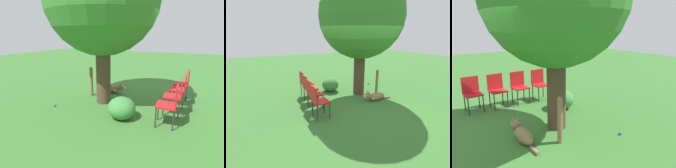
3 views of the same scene
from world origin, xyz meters
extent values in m
plane|color=#38702D|center=(0.00, 0.00, 0.00)|extent=(30.00, 30.00, 0.00)
cylinder|color=#4C3828|center=(0.43, 1.00, 1.03)|extent=(0.42, 0.42, 2.06)
sphere|color=#387A2D|center=(0.43, 1.00, 2.88)|extent=(3.01, 3.01, 3.01)
ellipsoid|color=olive|center=(0.61, 0.09, 0.14)|extent=(0.64, 0.27, 0.28)
ellipsoid|color=#C6B293|center=(0.43, 0.09, 0.13)|extent=(0.23, 0.23, 0.17)
sphere|color=olive|center=(0.23, 0.09, 0.23)|extent=(0.21, 0.21, 0.21)
cylinder|color=#C6B293|center=(0.11, 0.09, 0.21)|extent=(0.10, 0.09, 0.09)
cone|color=olive|center=(0.23, 0.03, 0.36)|extent=(0.07, 0.07, 0.09)
cone|color=olive|center=(0.23, 0.15, 0.36)|extent=(0.07, 0.07, 0.09)
cylinder|color=olive|center=(1.05, 0.08, 0.03)|extent=(0.29, 0.07, 0.07)
cylinder|color=#846647|center=(1.04, 0.66, 0.45)|extent=(0.10, 0.10, 0.90)
sphere|color=#846647|center=(1.04, 0.66, 0.92)|extent=(0.09, 0.09, 0.09)
cube|color=red|center=(-1.62, -0.28, 0.48)|extent=(0.43, 0.45, 0.04)
cube|color=red|center=(-1.82, -0.29, 0.71)|extent=(0.05, 0.44, 0.44)
cylinder|color=#2D2D2D|center=(-1.45, -0.08, 0.23)|extent=(0.03, 0.03, 0.46)
cylinder|color=#2D2D2D|center=(-1.44, -0.46, 0.23)|extent=(0.03, 0.03, 0.46)
cylinder|color=#2D2D2D|center=(-1.81, -0.10, 0.23)|extent=(0.03, 0.03, 0.46)
cylinder|color=#2D2D2D|center=(-1.80, -0.48, 0.23)|extent=(0.03, 0.03, 0.46)
cube|color=red|center=(-1.57, 0.37, 0.48)|extent=(0.43, 0.45, 0.04)
cube|color=red|center=(-1.76, 0.36, 0.71)|extent=(0.05, 0.44, 0.44)
cylinder|color=#2D2D2D|center=(-1.39, 0.57, 0.23)|extent=(0.03, 0.03, 0.46)
cylinder|color=#2D2D2D|center=(-1.38, 0.19, 0.23)|extent=(0.03, 0.03, 0.46)
cylinder|color=#2D2D2D|center=(-1.75, 0.55, 0.23)|extent=(0.03, 0.03, 0.46)
cylinder|color=#2D2D2D|center=(-1.74, 0.17, 0.23)|extent=(0.03, 0.03, 0.46)
cube|color=red|center=(-1.51, 1.02, 0.48)|extent=(0.43, 0.45, 0.04)
cube|color=red|center=(-1.70, 1.01, 0.71)|extent=(0.05, 0.44, 0.44)
cylinder|color=#2D2D2D|center=(-1.34, 1.22, 0.23)|extent=(0.03, 0.03, 0.46)
cylinder|color=#2D2D2D|center=(-1.32, 0.84, 0.23)|extent=(0.03, 0.03, 0.46)
cylinder|color=#2D2D2D|center=(-1.70, 1.21, 0.23)|extent=(0.03, 0.03, 0.46)
cylinder|color=#2D2D2D|center=(-1.68, 0.83, 0.23)|extent=(0.03, 0.03, 0.46)
cube|color=red|center=(-1.45, 1.67, 0.48)|extent=(0.43, 0.45, 0.04)
cube|color=red|center=(-1.65, 1.67, 0.71)|extent=(0.05, 0.44, 0.44)
cylinder|color=#2D2D2D|center=(-1.28, 1.87, 0.23)|extent=(0.03, 0.03, 0.46)
cylinder|color=#2D2D2D|center=(-1.27, 1.49, 0.23)|extent=(0.03, 0.03, 0.46)
cylinder|color=#2D2D2D|center=(-1.64, 1.86, 0.23)|extent=(0.03, 0.03, 0.46)
cylinder|color=#2D2D2D|center=(-1.62, 1.48, 0.23)|extent=(0.03, 0.03, 0.46)
sphere|color=blue|center=(1.53, 1.88, 0.03)|extent=(0.07, 0.07, 0.07)
ellipsoid|color=#3D843D|center=(-0.45, 1.76, 0.27)|extent=(0.67, 0.67, 0.53)
camera|label=1|loc=(-1.85, 5.35, 1.96)|focal=28.00mm
camera|label=2|loc=(-3.16, -4.54, 2.28)|focal=28.00mm
camera|label=3|loc=(4.23, -1.54, 2.23)|focal=35.00mm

